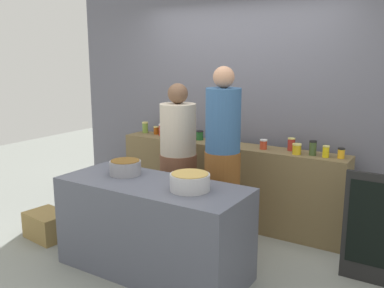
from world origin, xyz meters
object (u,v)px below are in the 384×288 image
preserve_jar_5 (263,144)px  preserve_jar_9 (326,151)px  cook_with_tongs (178,167)px  preserve_jar_1 (156,130)px  bread_crate (48,225)px  chalkboard_sign (377,230)px  preserve_jar_0 (145,127)px  preserve_jar_6 (291,144)px  cooking_pot_left (125,168)px  preserve_jar_2 (162,130)px  preserve_jar_7 (297,149)px  preserve_jar_4 (200,135)px  cook_in_cap (222,169)px  preserve_jar_10 (341,153)px  preserve_jar_3 (184,133)px  preserve_jar_8 (313,148)px  cooking_pot_center (190,182)px

preserve_jar_5 → preserve_jar_9: size_ratio=0.90×
cook_with_tongs → preserve_jar_9: bearing=20.1°
preserve_jar_5 → preserve_jar_1: bearing=176.7°
bread_crate → chalkboard_sign: bearing=15.3°
preserve_jar_0 → preserve_jar_6: (1.95, 0.00, -0.00)m
preserve_jar_9 → cooking_pot_left: preserve_jar_9 is taller
preserve_jar_1 → preserve_jar_6: preserve_jar_6 is taller
preserve_jar_9 → bread_crate: preserve_jar_9 is taller
preserve_jar_2 → preserve_jar_6: bearing=1.6°
preserve_jar_0 → cook_with_tongs: size_ratio=0.09×
cook_with_tongs → preserve_jar_7: bearing=23.5°
cooking_pot_left → chalkboard_sign: (2.08, 0.74, -0.40)m
preserve_jar_4 → cook_in_cap: bearing=-45.9°
preserve_jar_10 → cook_in_cap: 1.17m
cook_with_tongs → cooking_pot_left: bearing=-95.2°
preserve_jar_7 → preserve_jar_0: bearing=176.2°
preserve_jar_5 → bread_crate: 2.45m
preserve_jar_3 → preserve_jar_8: preserve_jar_8 is taller
preserve_jar_3 → cook_with_tongs: size_ratio=0.08×
preserve_jar_5 → cook_in_cap: bearing=-103.5°
preserve_jar_7 → preserve_jar_9: 0.29m
preserve_jar_8 → chalkboard_sign: size_ratio=0.16×
preserve_jar_6 → cook_in_cap: size_ratio=0.07×
bread_crate → chalkboard_sign: chalkboard_sign is taller
preserve_jar_8 → cook_with_tongs: bearing=-157.3°
preserve_jar_0 → cook_with_tongs: bearing=-33.7°
cook_with_tongs → preserve_jar_0: bearing=146.3°
cook_in_cap → preserve_jar_9: bearing=37.2°
preserve_jar_4 → bread_crate: preserve_jar_4 is taller
preserve_jar_1 → preserve_jar_8: (2.02, -0.09, 0.03)m
preserve_jar_4 → bread_crate: 1.96m
cook_in_cap → bread_crate: bearing=-155.3°
preserve_jar_7 → preserve_jar_8: bearing=16.7°
preserve_jar_4 → cooking_pot_left: 1.37m
preserve_jar_8 → cook_in_cap: cook_in_cap is taller
preserve_jar_1 → preserve_jar_3: bearing=-7.3°
preserve_jar_0 → preserve_jar_5: size_ratio=1.34×
preserve_jar_8 → cook_in_cap: size_ratio=0.08×
preserve_jar_2 → preserve_jar_3: bearing=-3.5°
cooking_pot_center → preserve_jar_5: bearing=87.4°
preserve_jar_0 → preserve_jar_5: preserve_jar_0 is taller
cook_with_tongs → preserve_jar_1: bearing=140.6°
preserve_jar_5 → preserve_jar_7: (0.38, -0.04, 0.00)m
bread_crate → chalkboard_sign: size_ratio=0.47×
preserve_jar_0 → preserve_jar_9: 2.34m
cook_in_cap → cooking_pot_left: bearing=-134.9°
preserve_jar_0 → preserve_jar_10: size_ratio=1.37×
preserve_jar_3 → preserve_jar_6: size_ratio=0.94×
cooking_pot_left → preserve_jar_9: bearing=40.9°
preserve_jar_8 → preserve_jar_6: bearing=159.6°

